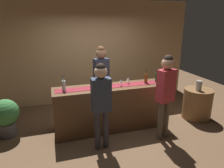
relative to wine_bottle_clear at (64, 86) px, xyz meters
The scene contains 16 objects.
ground_plane 1.46m from the wine_bottle_clear, ahead, with size 10.00×10.00×0.00m, color brown.
back_wall 2.18m from the wine_bottle_clear, 63.14° to the left, with size 6.00×0.12×2.90m, color tan.
bar_counter 1.14m from the wine_bottle_clear, ahead, with size 2.43×0.60×0.98m, color #543821.
counter_runner_cloth 0.98m from the wine_bottle_clear, ahead, with size 2.31×0.28×0.01m, color maroon.
wine_bottle_clear is the anchor object (origin of this frame).
wine_bottle_green 2.06m from the wine_bottle_clear, ahead, with size 0.07×0.07×0.30m.
wine_bottle_amber 1.79m from the wine_bottle_clear, ahead, with size 0.07×0.07×0.30m.
wine_glass_near_customer 0.74m from the wine_bottle_clear, ahead, with size 0.07×0.07×0.14m.
wine_glass_mid_counter 1.39m from the wine_bottle_clear, ahead, with size 0.07×0.07×0.14m.
wine_glass_far_end 1.19m from the wine_bottle_clear, ahead, with size 0.07×0.07×0.14m.
bartender 1.09m from the wine_bottle_clear, 33.10° to the left, with size 0.37×0.25×1.77m.
customer_sipping 1.99m from the wine_bottle_clear, 19.97° to the right, with size 0.38×0.29×1.72m.
customer_browsing 0.88m from the wine_bottle_clear, 47.64° to the right, with size 0.34×0.23×1.63m.
round_side_table 3.24m from the wine_bottle_clear, ahead, with size 0.68×0.68×0.74m, color brown.
vase_on_side_table 3.09m from the wine_bottle_clear, ahead, with size 0.13×0.13×0.24m, color #A8A399.
potted_plant_tall 1.39m from the wine_bottle_clear, 164.00° to the left, with size 0.55×0.55×0.80m.
Camera 1 is at (-1.19, -3.95, 2.30)m, focal length 32.69 mm.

